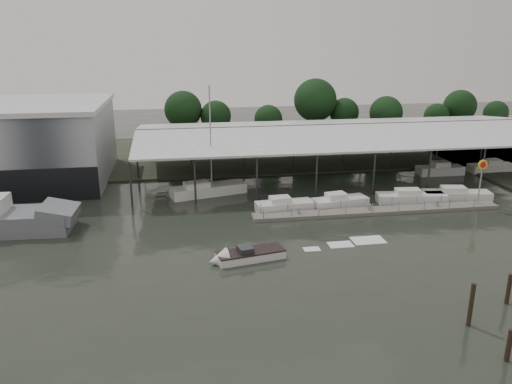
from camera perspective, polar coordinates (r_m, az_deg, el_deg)
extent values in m
plane|color=#252B23|center=(43.92, 0.36, -7.74)|extent=(200.00, 200.00, 0.00)
cube|color=#3E4332|center=(83.60, -4.43, 4.41)|extent=(140.00, 30.00, 0.30)
cube|color=#989DA2|center=(73.74, -25.96, 4.89)|extent=(24.00, 20.00, 10.00)
cube|color=white|center=(72.97, -26.49, 8.87)|extent=(24.50, 20.50, 0.60)
cube|color=#2F3234|center=(72.26, 10.12, 7.56)|extent=(58.00, 0.40, 0.30)
cylinder|color=#2F3234|center=(58.21, -14.13, 0.94)|extent=(0.24, 0.24, 5.50)
cylinder|color=#2F3234|center=(80.51, -12.89, 5.46)|extent=(0.24, 0.24, 5.50)
cylinder|color=#2F3234|center=(96.04, 24.36, 6.22)|extent=(0.24, 0.24, 5.50)
cube|color=slate|center=(56.84, 13.73, -2.12)|extent=(28.00, 2.00, 0.40)
cylinder|color=gray|center=(52.23, 0.87, -2.64)|extent=(0.10, 0.10, 1.20)
cylinder|color=gray|center=(63.48, 24.35, -0.59)|extent=(0.10, 0.10, 1.20)
cube|color=gray|center=(56.31, 12.83, -1.70)|extent=(0.30, 0.30, 0.70)
cylinder|color=gray|center=(61.77, 24.21, 0.62)|extent=(0.16, 0.16, 5.00)
cylinder|color=yellow|center=(61.17, 24.49, 2.86)|extent=(1.10, 0.12, 1.10)
cylinder|color=red|center=(61.11, 24.53, 2.84)|extent=(0.70, 0.05, 0.70)
cube|color=gray|center=(105.70, 26.81, 6.36)|extent=(10.00, 8.00, 4.00)
cube|color=slate|center=(53.59, -21.63, -2.13)|extent=(3.75, 4.64, 1.87)
cube|color=silver|center=(61.75, -5.46, 0.15)|extent=(9.64, 4.98, 1.40)
cube|color=silver|center=(61.05, -6.80, 0.79)|extent=(3.34, 2.52, 0.80)
cylinder|color=gray|center=(60.30, -5.22, 6.26)|extent=(0.16, 0.16, 12.34)
cylinder|color=gray|center=(60.99, -6.57, 1.27)|extent=(3.41, 1.05, 0.12)
cube|color=silver|center=(43.89, -0.64, -7.25)|extent=(6.24, 3.14, 0.90)
cone|color=silver|center=(43.07, -4.34, -7.80)|extent=(1.96, 2.28, 2.00)
cube|color=black|center=(43.72, -0.64, -6.78)|extent=(6.26, 3.20, 0.12)
cube|color=#2F3234|center=(43.48, -1.24, -6.57)|extent=(1.45, 1.61, 0.50)
cube|color=silver|center=(46.22, 6.39, -6.50)|extent=(2.30, 1.50, 0.04)
cube|color=silver|center=(47.57, 9.64, -5.94)|extent=(3.10, 2.00, 0.04)
cube|color=silver|center=(49.07, 12.69, -5.39)|extent=(3.90, 2.50, 0.04)
cube|color=silver|center=(55.85, 3.25, -1.66)|extent=(6.54, 2.72, 1.10)
cube|color=silver|center=(55.49, 2.76, -0.90)|extent=(2.36, 1.79, 0.70)
cube|color=silver|center=(57.88, 9.57, -1.19)|extent=(6.67, 3.23, 1.10)
cube|color=silver|center=(57.48, 9.14, -0.46)|extent=(2.47, 1.95, 0.70)
cube|color=silver|center=(61.39, 17.32, -0.68)|extent=(8.22, 3.18, 1.10)
cube|color=silver|center=(60.94, 16.97, 0.01)|extent=(2.98, 1.94, 0.70)
cube|color=silver|center=(64.21, 21.94, -0.39)|extent=(8.11, 3.64, 1.10)
cube|color=silver|center=(63.73, 21.63, 0.28)|extent=(3.00, 2.09, 0.70)
cylinder|color=#35251A|center=(34.54, 26.86, -15.78)|extent=(0.32, 0.32, 2.74)
cylinder|color=#35251A|center=(36.97, 23.31, -12.15)|extent=(0.32, 0.32, 3.73)
cylinder|color=#35251A|center=(41.11, 26.86, -10.22)|extent=(0.32, 0.32, 2.95)
cylinder|color=#301F15|center=(89.91, -8.21, 6.65)|extent=(0.50, 0.50, 4.68)
sphere|color=#183B18|center=(89.25, -8.32, 9.30)|extent=(6.55, 6.55, 6.55)
cylinder|color=#301F15|center=(89.62, -4.57, 6.47)|extent=(0.50, 0.50, 3.86)
sphere|color=#183B18|center=(89.04, -4.62, 8.66)|extent=(5.40, 5.40, 5.40)
cylinder|color=#301F15|center=(88.74, 1.40, 6.30)|extent=(0.50, 0.50, 3.53)
sphere|color=#183B18|center=(88.19, 1.42, 8.33)|extent=(4.95, 4.95, 4.95)
cylinder|color=#301F15|center=(93.34, 6.68, 7.36)|extent=(0.50, 0.50, 5.53)
sphere|color=#183B18|center=(92.63, 6.79, 10.39)|extent=(7.75, 7.75, 7.75)
cylinder|color=#301F15|center=(95.16, 9.94, 6.89)|extent=(0.50, 0.50, 3.84)
sphere|color=#183B18|center=(94.62, 10.05, 8.94)|extent=(5.37, 5.37, 5.37)
cylinder|color=#301F15|center=(93.25, 14.46, 6.50)|extent=(0.50, 0.50, 4.17)
sphere|color=#183B18|center=(92.66, 14.63, 8.77)|extent=(5.84, 5.84, 5.84)
cylinder|color=#301F15|center=(100.22, 19.76, 6.49)|extent=(0.50, 0.50, 3.30)
sphere|color=#183B18|center=(99.76, 19.93, 8.17)|extent=(4.63, 4.63, 4.63)
cylinder|color=#301F15|center=(104.13, 22.02, 6.92)|extent=(0.50, 0.50, 4.39)
sphere|color=#183B18|center=(103.58, 22.27, 9.07)|extent=(6.14, 6.14, 6.14)
cylinder|color=#301F15|center=(108.53, 25.52, 6.59)|extent=(0.50, 0.50, 3.34)
sphere|color=#183B18|center=(108.10, 25.72, 8.15)|extent=(4.67, 4.67, 4.67)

